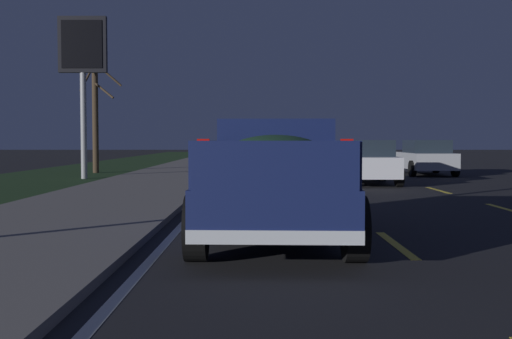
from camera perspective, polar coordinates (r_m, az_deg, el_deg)
The scene contains 11 objects.
ground at distance 27.93m, azimuth 7.95°, elevation -0.49°, with size 144.00×144.00×0.00m, color black.
sidewalk_shoulder at distance 27.91m, azimuth -7.38°, elevation -0.37°, with size 108.00×4.00×0.12m, color slate.
grass_verge at distance 29.00m, azimuth -17.22°, elevation -0.46°, with size 108.00×6.00×0.01m, color #1E3819.
lane_markings at distance 30.74m, azimuth 1.61°, elevation -0.17°, with size 108.00×7.04×0.01m.
pickup_truck at distance 9.73m, azimuth 1.82°, elevation -0.59°, with size 5.48×2.40×1.87m.
sedan_white at distance 22.35m, azimuth 9.86°, elevation 0.72°, with size 4.42×2.05×1.54m.
sedan_silver at distance 28.76m, azimuth 15.13°, elevation 1.10°, with size 4.42×2.05×1.54m.
sedan_green at distance 41.40m, azimuth 0.81°, elevation 1.65°, with size 4.45×2.10×1.54m.
sedan_blue at distance 34.52m, azimuth 0.43°, elevation 1.44°, with size 4.40×2.03×1.54m.
gas_price_sign at distance 25.98m, azimuth -15.47°, elevation 9.76°, with size 0.27×1.90×6.40m.
bare_tree_far at distance 30.27m, azimuth -14.35°, elevation 4.89°, with size 1.23×1.68×5.18m.
Camera 1 is at (-0.63, 3.78, 1.54)m, focal length 44.03 mm.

